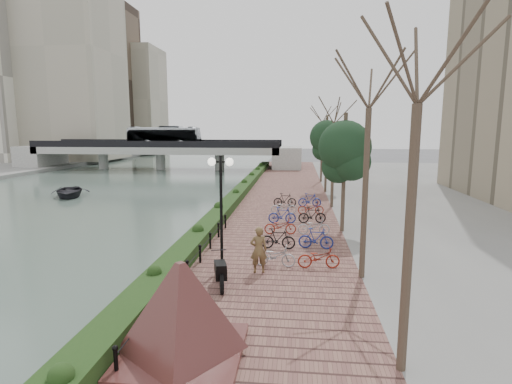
# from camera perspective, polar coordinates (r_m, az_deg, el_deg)

# --- Properties ---
(ground) EXTENTS (220.00, 220.00, 0.00)m
(ground) POSITION_cam_1_polar(r_m,az_deg,el_deg) (15.42, -15.92, -14.87)
(ground) COLOR #59595B
(ground) RESTS_ON ground
(river_water) EXTENTS (30.00, 130.00, 0.02)m
(river_water) POSITION_cam_1_polar(r_m,az_deg,el_deg) (43.62, -22.10, 0.32)
(river_water) COLOR #4D6058
(river_water) RESTS_ON ground
(promenade) EXTENTS (8.00, 75.00, 0.50)m
(promenade) POSITION_cam_1_polar(r_m,az_deg,el_deg) (31.13, 3.14, -1.87)
(promenade) COLOR brown
(promenade) RESTS_ON ground
(inland_pavement) EXTENTS (24.00, 75.00, 0.50)m
(inland_pavement) POSITION_cam_1_polar(r_m,az_deg,el_deg) (34.32, 30.91, -2.14)
(inland_pavement) COLOR slate
(inland_pavement) RESTS_ON ground
(hedge) EXTENTS (1.10, 56.00, 0.60)m
(hedge) POSITION_cam_1_polar(r_m,az_deg,el_deg) (33.81, -2.40, -0.04)
(hedge) COLOR #1A3613
(hedge) RESTS_ON promenade
(chain_fence) EXTENTS (0.10, 14.10, 0.70)m
(chain_fence) POSITION_cam_1_polar(r_m,az_deg,el_deg) (16.45, -8.83, -9.89)
(chain_fence) COLOR black
(chain_fence) RESTS_ON promenade
(granite_monument) EXTENTS (3.79, 3.79, 2.45)m
(granite_monument) POSITION_cam_1_polar(r_m,az_deg,el_deg) (10.48, -10.58, -16.12)
(granite_monument) COLOR #4C2820
(granite_monument) RESTS_ON promenade
(lamppost) EXTENTS (1.02, 0.32, 4.63)m
(lamppost) POSITION_cam_1_polar(r_m,az_deg,el_deg) (15.71, -5.04, 0.59)
(lamppost) COLOR black
(lamppost) RESTS_ON promenade
(motorcycle) EXTENTS (1.03, 1.93, 1.15)m
(motorcycle) POSITION_cam_1_polar(r_m,az_deg,el_deg) (14.81, -5.14, -11.09)
(motorcycle) COLOR black
(motorcycle) RESTS_ON promenade
(pedestrian) EXTENTS (0.76, 0.58, 1.86)m
(pedestrian) POSITION_cam_1_polar(r_m,az_deg,el_deg) (15.90, 0.38, -8.25)
(pedestrian) COLOR brown
(pedestrian) RESTS_ON promenade
(bicycle_parking) EXTENTS (2.40, 14.69, 1.00)m
(bicycle_parking) POSITION_cam_1_polar(r_m,az_deg,el_deg) (22.78, 5.89, -4.14)
(bicycle_parking) COLOR #A4A4A9
(bicycle_parking) RESTS_ON promenade
(street_trees) EXTENTS (3.20, 37.12, 6.80)m
(street_trees) POSITION_cam_1_polar(r_m,az_deg,el_deg) (25.95, 11.54, 3.42)
(street_trees) COLOR #3B3123
(street_trees) RESTS_ON promenade
(bridge) EXTENTS (36.00, 10.77, 6.50)m
(bridge) POSITION_cam_1_polar(r_m,az_deg,el_deg) (61.55, -13.41, 6.26)
(bridge) COLOR gray
(bridge) RESTS_ON ground
(boat) EXTENTS (5.03, 5.67, 0.97)m
(boat) POSITION_cam_1_polar(r_m,az_deg,el_deg) (39.90, -25.18, 0.07)
(boat) COLOR #222227
(boat) RESTS_ON river_water
(far_buildings) EXTENTS (35.00, 38.00, 38.00)m
(far_buildings) POSITION_cam_1_polar(r_m,az_deg,el_deg) (92.48, -25.59, 14.42)
(far_buildings) COLOR #A39B87
(far_buildings) RESTS_ON far_bank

